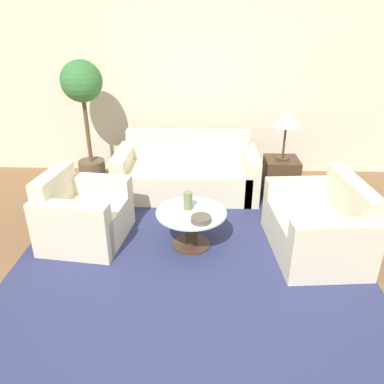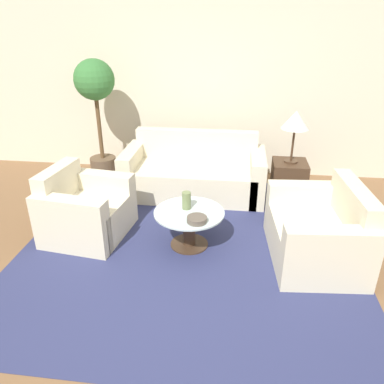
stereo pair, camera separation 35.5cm
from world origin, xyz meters
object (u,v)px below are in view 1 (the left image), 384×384
potted_plant (84,104)px  table_lamp (287,119)px  coffee_table (191,224)px  bowl (201,219)px  vase (188,201)px  sofa_main (187,174)px  armchair (81,217)px  loveseat (321,228)px

potted_plant → table_lamp: bearing=-8.9°
coffee_table → bowl: 0.30m
potted_plant → vase: bearing=-46.6°
table_lamp → bowl: size_ratio=3.28×
sofa_main → coffee_table: size_ratio=2.56×
sofa_main → vase: size_ratio=10.05×
potted_plant → sofa_main: bearing=-10.7°
armchair → loveseat: size_ratio=0.81×
loveseat → bowl: bearing=-87.9°
coffee_table → vase: bearing=118.2°
loveseat → potted_plant: bearing=-125.1°
sofa_main → loveseat: bearing=-44.1°
sofa_main → bowl: 1.66m
loveseat → table_lamp: size_ratio=1.83×
sofa_main → potted_plant: bearing=169.3°
vase → sofa_main: bearing=93.2°
loveseat → coffee_table: loveseat is taller
armchair → table_lamp: (2.47, 1.17, 0.85)m
potted_plant → vase: size_ratio=9.23×
coffee_table → vase: 0.26m
loveseat → table_lamp: table_lamp is taller
table_lamp → potted_plant: 2.83m
table_lamp → sofa_main: bearing=173.2°
loveseat → coffee_table: 1.41m
armchair → vase: bearing=-84.1°
sofa_main → armchair: (-1.15, -1.33, 0.01)m
loveseat → table_lamp: bearing=-176.0°
loveseat → bowl: loveseat is taller
armchair → table_lamp: table_lamp is taller
bowl → armchair: bearing=167.3°
coffee_table → potted_plant: 2.52m
armchair → coffee_table: armchair is taller
coffee_table → armchair: bearing=175.4°
armchair → table_lamp: size_ratio=1.48×
sofa_main → table_lamp: 1.59m
sofa_main → armchair: size_ratio=1.94×
vase → table_lamp: bearing=43.9°
sofa_main → potted_plant: size_ratio=1.09×
armchair → loveseat: bearing=-86.1°
armchair → bowl: 1.42m
potted_plant → vase: potted_plant is taller
loveseat → vase: size_ratio=6.41×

